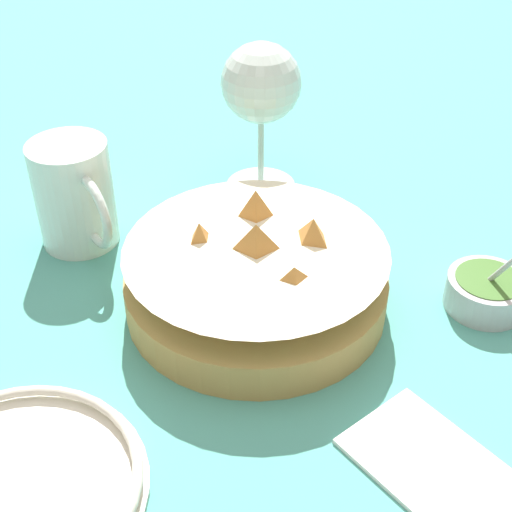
# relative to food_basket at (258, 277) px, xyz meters

# --- Properties ---
(ground_plane) EXTENTS (4.00, 4.00, 0.00)m
(ground_plane) POSITION_rel_food_basket_xyz_m (0.02, 0.03, -0.03)
(ground_plane) COLOR teal
(food_basket) EXTENTS (0.24, 0.24, 0.09)m
(food_basket) POSITION_rel_food_basket_xyz_m (0.00, 0.00, 0.00)
(food_basket) COLOR #B2894C
(food_basket) RESTS_ON ground_plane
(sauce_cup) EXTENTS (0.07, 0.07, 0.10)m
(sauce_cup) POSITION_rel_food_basket_xyz_m (0.12, 0.17, -0.01)
(sauce_cup) COLOR #B7B7BC
(sauce_cup) RESTS_ON ground_plane
(wine_glass) EXTENTS (0.09, 0.09, 0.17)m
(wine_glass) POSITION_rel_food_basket_xyz_m (-0.17, 0.13, 0.09)
(wine_glass) COLOR silver
(wine_glass) RESTS_ON ground_plane
(beer_mug) EXTENTS (0.12, 0.08, 0.11)m
(beer_mug) POSITION_rel_food_basket_xyz_m (-0.19, -0.09, 0.02)
(beer_mug) COLOR silver
(beer_mug) RESTS_ON ground_plane
(side_plate) EXTENTS (0.19, 0.19, 0.01)m
(side_plate) POSITION_rel_food_basket_xyz_m (0.07, -0.26, -0.02)
(side_plate) COLOR silver
(side_plate) RESTS_ON ground_plane
(napkin) EXTENTS (0.14, 0.09, 0.01)m
(napkin) POSITION_rel_food_basket_xyz_m (0.23, -0.00, -0.03)
(napkin) COLOR white
(napkin) RESTS_ON ground_plane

